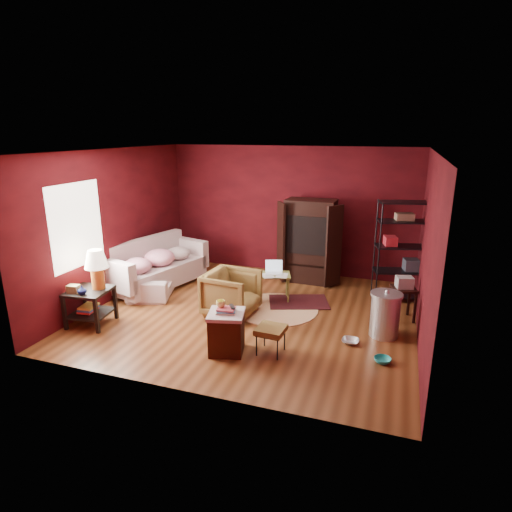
{
  "coord_description": "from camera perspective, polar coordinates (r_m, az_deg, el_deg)",
  "views": [
    {
      "loc": [
        2.32,
        -6.59,
        3.12
      ],
      "look_at": [
        0.0,
        0.2,
        1.0
      ],
      "focal_mm": 30.0,
      "sensor_mm": 36.0,
      "label": 1
    }
  ],
  "objects": [
    {
      "name": "hamper",
      "position": [
        6.29,
        -3.95,
        -10.0
      ],
      "size": [
        0.61,
        0.61,
        0.71
      ],
      "rotation": [
        0.0,
        0.0,
        0.24
      ],
      "color": "#401B0E",
      "rests_on": "ground"
    },
    {
      "name": "laptop_desk",
      "position": [
        8.08,
        2.42,
        -2.77
      ],
      "size": [
        0.71,
        0.61,
        0.74
      ],
      "rotation": [
        0.0,
        0.0,
        0.33
      ],
      "color": "olive",
      "rests_on": "ground"
    },
    {
      "name": "vase",
      "position": [
        7.34,
        -22.19,
        -4.25
      ],
      "size": [
        0.15,
        0.15,
        0.14
      ],
      "primitive_type": "imported",
      "rotation": [
        0.0,
        0.0,
        -0.01
      ],
      "color": "#0E1647",
      "rests_on": "side_table"
    },
    {
      "name": "room",
      "position": [
        7.19,
        -0.85,
        2.65
      ],
      "size": [
        5.54,
        5.04,
        2.84
      ],
      "color": "brown",
      "rests_on": "ground"
    },
    {
      "name": "trash_can",
      "position": [
        7.01,
        16.82,
        -7.45
      ],
      "size": [
        0.56,
        0.56,
        0.77
      ],
      "rotation": [
        0.0,
        0.0,
        0.15
      ],
      "color": "silver",
      "rests_on": "ground"
    },
    {
      "name": "mug",
      "position": [
        6.15,
        -4.73,
        -6.25
      ],
      "size": [
        0.16,
        0.14,
        0.13
      ],
      "primitive_type": "imported",
      "rotation": [
        0.0,
        0.0,
        0.4
      ],
      "color": "#F1EA76",
      "rests_on": "hamper"
    },
    {
      "name": "tv_armoire",
      "position": [
        9.01,
        7.14,
        2.15
      ],
      "size": [
        1.38,
        0.75,
        1.75
      ],
      "rotation": [
        0.0,
        0.0,
        -0.03
      ],
      "color": "black",
      "rests_on": "ground"
    },
    {
      "name": "small_stand",
      "position": [
        7.63,
        19.12,
        -4.01
      ],
      "size": [
        0.48,
        0.48,
        0.76
      ],
      "rotation": [
        0.0,
        0.0,
        0.31
      ],
      "color": "black",
      "rests_on": "ground"
    },
    {
      "name": "pet_bowl_steel",
      "position": [
        6.73,
        12.52,
        -10.32
      ],
      "size": [
        0.26,
        0.08,
        0.26
      ],
      "primitive_type": "imported",
      "rotation": [
        0.0,
        0.0,
        -0.05
      ],
      "color": "silver",
      "rests_on": "ground"
    },
    {
      "name": "sofa",
      "position": [
        8.99,
        -13.07,
        -1.69
      ],
      "size": [
        1.15,
        2.05,
        0.77
      ],
      "primitive_type": "imported",
      "rotation": [
        0.0,
        0.0,
        1.88
      ],
      "color": "#BEA4A6",
      "rests_on": "ground"
    },
    {
      "name": "pet_bowl_turquoise",
      "position": [
        6.34,
        16.57,
        -12.55
      ],
      "size": [
        0.24,
        0.13,
        0.23
      ],
      "primitive_type": "imported",
      "rotation": [
        0.0,
        0.0,
        -0.26
      ],
      "color": "teal",
      "rests_on": "ground"
    },
    {
      "name": "rug_round",
      "position": [
        7.81,
        2.71,
        -7.03
      ],
      "size": [
        1.92,
        1.92,
        0.01
      ],
      "rotation": [
        0.0,
        0.0,
        -0.33
      ],
      "color": "beige",
      "rests_on": "ground"
    },
    {
      "name": "armchair",
      "position": [
        7.46,
        -3.27,
        -4.7
      ],
      "size": [
        0.85,
        0.89,
        0.86
      ],
      "primitive_type": "imported",
      "rotation": [
        0.0,
        0.0,
        1.49
      ],
      "color": "black",
      "rests_on": "ground"
    },
    {
      "name": "footstool",
      "position": [
        6.23,
        1.99,
        -9.93
      ],
      "size": [
        0.42,
        0.42,
        0.41
      ],
      "rotation": [
        0.0,
        0.0,
        -0.06
      ],
      "color": "black",
      "rests_on": "ground"
    },
    {
      "name": "sofa_cushions",
      "position": [
        8.96,
        -13.24,
        -1.33
      ],
      "size": [
        1.4,
        2.33,
        0.91
      ],
      "rotation": [
        0.0,
        0.0,
        -0.27
      ],
      "color": "#BEA4A6",
      "rests_on": "sofa"
    },
    {
      "name": "wire_shelving",
      "position": [
        8.33,
        18.91,
        1.11
      ],
      "size": [
        1.0,
        0.63,
        1.9
      ],
      "rotation": [
        0.0,
        0.0,
        0.27
      ],
      "color": "black",
      "rests_on": "ground"
    },
    {
      "name": "side_table",
      "position": [
        7.49,
        -20.91,
        -3.04
      ],
      "size": [
        0.71,
        0.71,
        1.26
      ],
      "rotation": [
        0.0,
        0.0,
        0.12
      ],
      "color": "black",
      "rests_on": "ground"
    },
    {
      "name": "rug_oriental",
      "position": [
        8.12,
        5.69,
        -6.1
      ],
      "size": [
        1.27,
        1.05,
        0.01
      ],
      "rotation": [
        0.0,
        0.0,
        0.34
      ],
      "color": "#53161C",
      "rests_on": "ground"
    }
  ]
}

